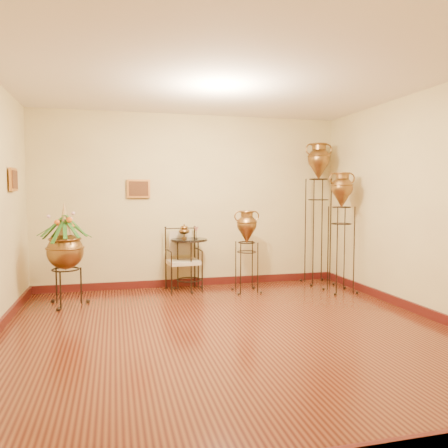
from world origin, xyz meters
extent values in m
plane|color=brown|center=(0.00, 0.00, 0.00)|extent=(5.00, 5.00, 0.00)
cube|color=#471310|center=(0.00, 2.48, 0.06)|extent=(5.00, 0.04, 0.12)
cube|color=#471310|center=(2.48, 0.00, 0.06)|extent=(0.04, 5.00, 0.12)
cube|color=#D2883E|center=(-0.85, 2.46, 1.60)|extent=(0.36, 0.03, 0.29)
cube|color=#D2883E|center=(-2.46, 1.45, 1.70)|extent=(0.03, 0.36, 0.29)
cube|color=beige|center=(-0.19, 2.15, 0.45)|extent=(0.51, 0.48, 0.06)
cube|color=beige|center=(-0.19, 2.15, 0.73)|extent=(0.37, 0.06, 0.39)
cylinder|color=black|center=(-0.10, 2.15, 0.81)|extent=(0.56, 0.56, 0.02)
camera|label=1|loc=(-1.23, -4.57, 1.52)|focal=35.00mm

